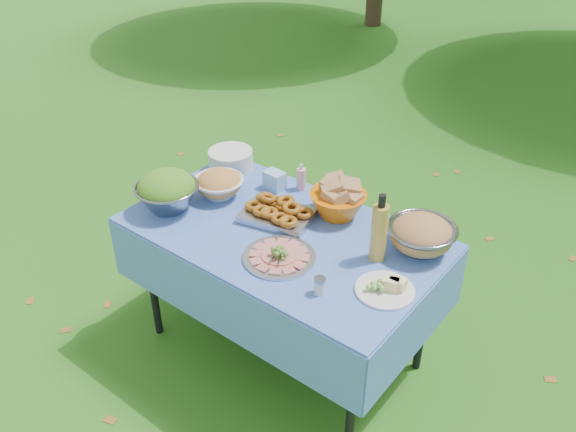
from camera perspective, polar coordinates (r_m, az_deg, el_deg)
The scene contains 14 objects.
ground at distance 3.33m, azimuth -0.43°, elevation -12.26°, with size 80.00×80.00×0.00m, color #0E3E0B.
picnic_table at distance 3.07m, azimuth -0.46°, elevation -7.28°, with size 1.46×0.86×0.76m, color #84BCFE.
salad_bowl at distance 3.01m, azimuth -11.27°, elevation 2.34°, with size 0.31×0.31×0.20m, color gray, non-canonical shape.
pasta_bowl_white at distance 3.09m, azimuth -6.50°, elevation 3.04°, with size 0.25×0.25×0.14m, color silver, non-canonical shape.
plate_stack at distance 3.34m, azimuth -5.38°, elevation 5.26°, with size 0.24×0.24×0.11m, color silver.
wipes_box at distance 3.15m, azimuth -1.26°, elevation 3.37°, with size 0.11×0.08×0.10m, color #86BFE0.
sanitizer_bottle at distance 3.13m, azimuth 1.24°, elevation 3.69°, with size 0.05×0.05×0.14m, color pink.
bread_bowl at distance 2.91m, azimuth 4.70°, elevation 1.64°, with size 0.28×0.28×0.18m, color #DD6407, non-canonical shape.
pasta_bowl_steel at distance 2.74m, azimuth 12.38°, elevation -1.66°, with size 0.31×0.31×0.16m, color gray, non-canonical shape.
fried_tray at distance 2.90m, azimuth -1.00°, elevation 0.38°, with size 0.33×0.23×0.08m, color #A2A2A6.
charcuterie_platter at distance 2.65m, azimuth -0.83°, elevation -3.33°, with size 0.32×0.32×0.07m, color #B5B9BD.
oil_bottle at distance 2.61m, azimuth 8.56°, elevation -1.08°, with size 0.07×0.07×0.32m, color #B48F35.
cheese_plate at distance 2.51m, azimuth 9.10°, elevation -6.38°, with size 0.24×0.24×0.07m, color silver.
shaker at distance 2.47m, azimuth 2.99°, elevation -6.53°, with size 0.05×0.05×0.08m, color silver.
Camera 1 is at (1.46, -1.82, 2.38)m, focal length 38.00 mm.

